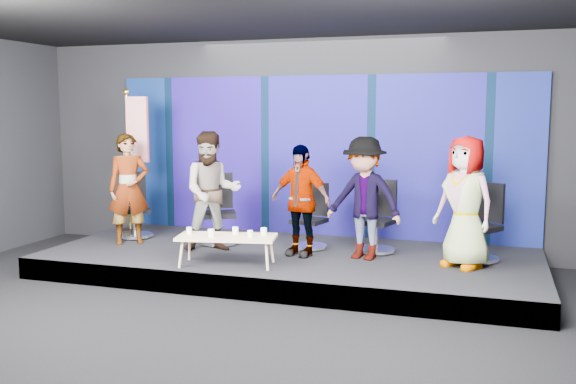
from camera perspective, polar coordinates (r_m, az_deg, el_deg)
name	(u,v)px	position (r m, az deg, el deg)	size (l,w,h in m)	color
ground	(220,328)	(7.14, -6.08, -11.91)	(10.00, 10.00, 0.00)	black
room_walls	(217,102)	(6.75, -6.36, 7.97)	(10.02, 8.02, 3.51)	black
riser	(290,262)	(9.35, 0.19, -6.28)	(7.00, 3.00, 0.30)	black
backdrop	(317,156)	(10.50, 2.61, 3.22)	(7.00, 0.08, 2.60)	#062551
chair_a	(134,216)	(10.67, -13.51, -2.08)	(0.83, 0.83, 1.05)	silver
panelist_a	(129,189)	(10.11, -13.97, 0.28)	(0.62, 0.41, 1.69)	black
chair_b	(219,221)	(9.92, -6.13, -2.56)	(0.81, 0.81, 1.08)	silver
panelist_b	(212,192)	(9.35, -6.77, 0.04)	(0.85, 0.66, 1.74)	black
chair_c	(311,227)	(9.55, 2.03, -3.12)	(0.66, 0.66, 0.97)	silver
panelist_c	(300,200)	(9.01, 1.09, -0.74)	(0.92, 0.38, 1.57)	black
chair_d	(377,228)	(9.39, 7.93, -3.22)	(0.71, 0.71, 1.04)	silver
panelist_d	(364,198)	(8.85, 6.79, -0.56)	(1.09, 0.63, 1.69)	black
chair_e	(481,235)	(9.15, 16.74, -3.70)	(0.83, 0.83, 1.06)	silver
panelist_e	(465,202)	(8.61, 15.47, -0.88)	(0.84, 0.55, 1.72)	black
coffee_table	(227,238)	(8.53, -5.46, -4.10)	(1.37, 0.79, 0.40)	tan
mug_a	(189,231)	(8.70, -8.78, -3.40)	(0.08, 0.08, 0.09)	white
mug_b	(211,233)	(8.46, -6.85, -3.64)	(0.09, 0.09, 0.10)	white
mug_c	(235,231)	(8.60, -4.70, -3.44)	(0.08, 0.08, 0.10)	white
mug_d	(250,234)	(8.41, -3.39, -3.71)	(0.07, 0.07, 0.09)	white
mug_e	(264,231)	(8.52, -2.17, -3.52)	(0.08, 0.08, 0.10)	white
flag_stand	(134,159)	(10.67, -13.51, 2.89)	(0.55, 0.32, 2.39)	black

